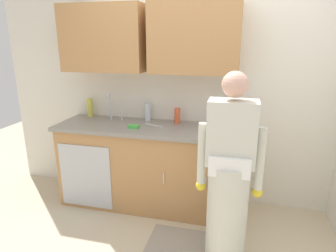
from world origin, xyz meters
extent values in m
plane|color=beige|center=(0.00, 0.00, 0.00)|extent=(9.00, 9.00, 0.00)
cube|color=silver|center=(0.00, 1.05, 1.35)|extent=(4.80, 0.10, 2.70)
cube|color=#B27F4C|center=(-1.04, 0.83, 1.85)|extent=(0.91, 0.34, 0.70)
cube|color=#B27F4C|center=(-0.05, 0.83, 1.85)|extent=(0.91, 0.34, 0.70)
cube|color=#B27F4C|center=(-0.55, 0.70, 0.45)|extent=(1.90, 0.60, 0.90)
cube|color=#B7BABF|center=(-1.15, 0.39, 0.41)|extent=(0.60, 0.01, 0.72)
cylinder|color=silver|center=(-0.27, 0.39, 0.50)|extent=(0.01, 0.01, 0.12)
cylinder|color=silver|center=(0.16, 0.39, 0.50)|extent=(0.01, 0.01, 0.12)
cube|color=gray|center=(-0.55, 0.70, 0.92)|extent=(1.96, 0.66, 0.04)
cube|color=#B7BABF|center=(-0.98, 0.70, 0.92)|extent=(0.50, 0.36, 0.03)
cylinder|color=#B7BABF|center=(-1.02, 0.85, 1.09)|extent=(0.02, 0.02, 0.30)
sphere|color=#B7BABF|center=(-1.02, 0.79, 1.23)|extent=(0.04, 0.04, 0.04)
cylinder|color=#B7BABF|center=(-0.89, 0.85, 0.99)|extent=(0.02, 0.02, 0.10)
cylinder|color=beige|center=(0.39, 0.02, 0.44)|extent=(0.34, 0.34, 0.88)
cube|color=beige|center=(0.39, 0.02, 1.14)|extent=(0.38, 0.22, 0.52)
sphere|color=#D7A28C|center=(0.39, 0.02, 1.52)|extent=(0.20, 0.20, 0.20)
cube|color=white|center=(0.39, -0.10, 0.90)|extent=(0.32, 0.04, 0.16)
cylinder|color=beige|center=(0.16, 0.04, 0.93)|extent=(0.07, 0.07, 0.55)
sphere|color=yellow|center=(0.16, 0.04, 0.65)|extent=(0.09, 0.09, 0.09)
cylinder|color=beige|center=(0.62, 0.04, 0.93)|extent=(0.07, 0.07, 0.55)
sphere|color=yellow|center=(0.62, 0.04, 0.65)|extent=(0.09, 0.09, 0.09)
cube|color=gray|center=(0.08, 0.05, 0.01)|extent=(0.80, 0.50, 0.01)
cylinder|color=#E05933|center=(-0.24, 0.88, 1.03)|extent=(0.06, 0.06, 0.17)
cylinder|color=#D8D14C|center=(-1.34, 0.94, 1.05)|extent=(0.07, 0.07, 0.22)
cylinder|color=silver|center=(-0.59, 0.91, 1.04)|extent=(0.07, 0.07, 0.21)
cylinder|color=#66388C|center=(0.37, 0.90, 1.08)|extent=(0.07, 0.07, 0.27)
cylinder|color=#33478C|center=(0.32, 0.79, 0.98)|extent=(0.08, 0.08, 0.09)
cube|color=silver|center=(-0.46, 0.74, 0.94)|extent=(0.23, 0.11, 0.01)
cube|color=#4CBF4C|center=(-0.64, 0.59, 0.96)|extent=(0.11, 0.07, 0.03)
camera|label=1|loc=(0.43, -2.21, 1.84)|focal=31.33mm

